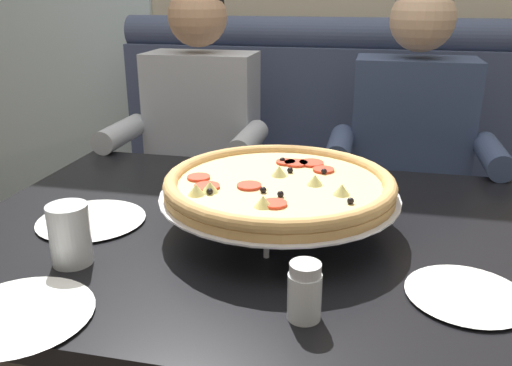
# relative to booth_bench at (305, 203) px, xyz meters

# --- Properties ---
(booth_bench) EXTENTS (1.69, 0.78, 1.13)m
(booth_bench) POSITION_rel_booth_bench_xyz_m (0.00, 0.00, 0.00)
(booth_bench) COLOR #424C6B
(booth_bench) RESTS_ON ground_plane
(dining_table) EXTENTS (1.34, 0.98, 0.72)m
(dining_table) POSITION_rel_booth_bench_xyz_m (0.00, -0.96, 0.25)
(dining_table) COLOR black
(dining_table) RESTS_ON ground_plane
(diner_left) EXTENTS (0.54, 0.64, 1.27)m
(diner_left) POSITION_rel_booth_bench_xyz_m (-0.38, -0.27, 0.31)
(diner_left) COLOR #2D3342
(diner_left) RESTS_ON ground_plane
(diner_right) EXTENTS (0.54, 0.64, 1.27)m
(diner_right) POSITION_rel_booth_bench_xyz_m (0.38, -0.27, 0.31)
(diner_right) COLOR #2D3342
(diner_right) RESTS_ON ground_plane
(pizza) EXTENTS (0.53, 0.53, 0.14)m
(pizza) POSITION_rel_booth_bench_xyz_m (0.06, -0.95, 0.43)
(pizza) COLOR silver
(pizza) RESTS_ON dining_table
(shaker_parmesan) EXTENTS (0.06, 0.06, 0.10)m
(shaker_parmesan) POSITION_rel_booth_bench_xyz_m (0.16, -1.29, 0.36)
(shaker_parmesan) COLOR white
(shaker_parmesan) RESTS_ON dining_table
(plate_near_left) EXTENTS (0.25, 0.25, 0.02)m
(plate_near_left) POSITION_rel_booth_bench_xyz_m (-0.38, -1.01, 0.33)
(plate_near_left) COLOR white
(plate_near_left) RESTS_ON dining_table
(plate_near_right) EXTENTS (0.25, 0.25, 0.02)m
(plate_near_right) POSITION_rel_booth_bench_xyz_m (-0.30, -1.39, 0.33)
(plate_near_right) COLOR white
(plate_near_right) RESTS_ON dining_table
(plate_far_side) EXTENTS (0.21, 0.21, 0.02)m
(plate_far_side) POSITION_rel_booth_bench_xyz_m (0.43, -1.16, 0.33)
(plate_far_side) COLOR white
(plate_far_side) RESTS_ON dining_table
(drinking_glass) EXTENTS (0.08, 0.08, 0.12)m
(drinking_glass) POSITION_rel_booth_bench_xyz_m (-0.31, -1.20, 0.38)
(drinking_glass) COLOR silver
(drinking_glass) RESTS_ON dining_table
(patio_chair) EXTENTS (0.42, 0.41, 0.86)m
(patio_chair) POSITION_rel_booth_bench_xyz_m (-1.34, 1.10, 0.13)
(patio_chair) COLOR black
(patio_chair) RESTS_ON ground_plane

